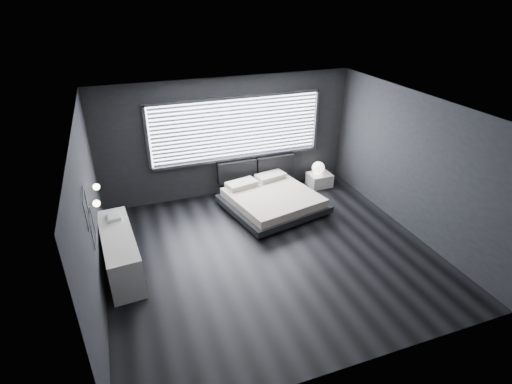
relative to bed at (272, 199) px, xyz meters
name	(u,v)px	position (x,y,z in m)	size (l,w,h in m)	color
room	(272,188)	(-0.65, -1.59, 1.16)	(6.04, 6.00, 2.80)	black
window	(237,129)	(-0.45, 1.11, 1.37)	(4.14, 0.09, 1.52)	white
headboard	(256,168)	(0.01, 1.05, 0.33)	(1.96, 0.16, 0.52)	black
sconce_near	(96,203)	(-3.53, -1.54, 1.36)	(0.18, 0.11, 0.11)	silver
sconce_far	(96,187)	(-3.53, -0.94, 1.36)	(0.18, 0.11, 0.11)	silver
wall_art_upper	(86,209)	(-3.63, -2.14, 1.61)	(0.01, 0.48, 0.48)	#47474C
wall_art_lower	(93,228)	(-3.63, -1.89, 1.14)	(0.01, 0.48, 0.48)	#47474C
bed	(272,199)	(0.00, 0.00, 0.00)	(2.34, 2.27, 0.51)	black
nightstand	(319,180)	(1.58, 0.69, -0.07)	(0.56, 0.47, 0.33)	white
orb_lamp	(318,168)	(1.54, 0.73, 0.25)	(0.32, 0.32, 0.32)	white
dresser	(120,252)	(-3.35, -1.14, 0.14)	(0.68, 1.93, 0.76)	white
book_stack	(114,217)	(-3.37, -0.57, 0.55)	(0.26, 0.34, 0.07)	silver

